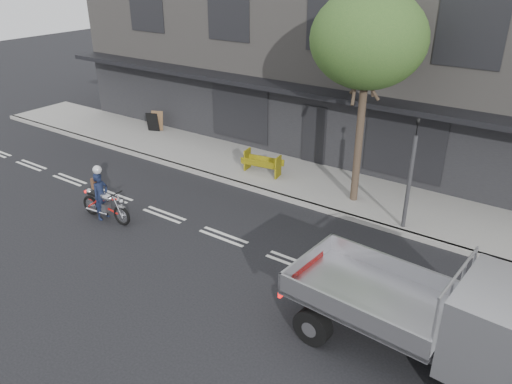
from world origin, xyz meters
The scene contains 11 objects.
ground centered at (0.00, 0.00, 0.00)m, with size 80.00×80.00×0.00m, color black.
sidewalk centered at (0.00, 4.70, 0.07)m, with size 32.00×3.20×0.15m, color gray.
kerb centered at (0.00, 3.10, 0.07)m, with size 32.00×0.20×0.15m, color gray.
building_main centered at (0.00, 11.30, 4.00)m, with size 26.00×10.00×8.00m, color slate.
street_tree centered at (2.20, 4.20, 5.28)m, with size 3.40×3.40×6.74m.
traffic_light_pole centered at (4.20, 3.35, 1.65)m, with size 0.12×0.12×3.50m.
motorcycle centered at (-3.66, -1.23, 0.53)m, with size 1.99×0.58×1.02m.
rider centered at (-3.81, -1.23, 0.76)m, with size 0.55×0.36×1.52m, color black.
flatbed_ute centered at (7.29, -1.65, 1.37)m, with size 5.32×2.48×2.40m.
construction_barrier centered at (-1.52, 4.07, 0.56)m, with size 1.47×0.59×0.82m, color yellow, non-canonical shape.
sandwich_board centered at (-8.30, 5.40, 0.59)m, with size 0.56×0.37×0.89m, color black, non-canonical shape.
Camera 1 is at (8.00, -9.85, 7.53)m, focal length 35.00 mm.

